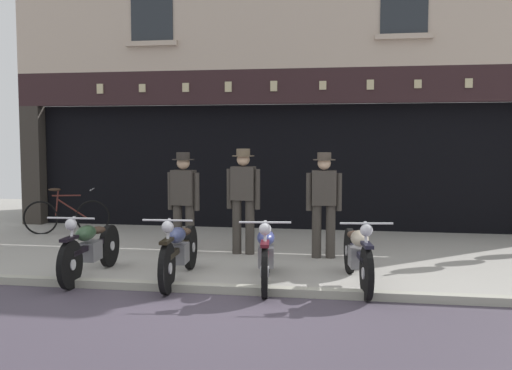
{
  "coord_description": "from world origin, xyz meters",
  "views": [
    {
      "loc": [
        1.55,
        -6.74,
        1.87
      ],
      "look_at": [
        0.01,
        2.55,
        1.14
      ],
      "focal_mm": 40.72,
      "sensor_mm": 36.0,
      "label": 1
    }
  ],
  "objects_px": {
    "shopkeeper_center": "(243,195)",
    "salesman_right": "(324,199)",
    "motorcycle_center_left": "(179,249)",
    "leaning_bicycle": "(66,215)",
    "salesman_left": "(184,197)",
    "advert_board_near": "(211,141)",
    "motorcycle_center": "(266,252)",
    "motorcycle_left": "(90,247)",
    "motorcycle_center_right": "(358,253)"
  },
  "relations": [
    {
      "from": "shopkeeper_center",
      "to": "salesman_right",
      "type": "bearing_deg",
      "value": 179.2
    },
    {
      "from": "motorcycle_center_left",
      "to": "leaning_bicycle",
      "type": "height_order",
      "value": "same"
    },
    {
      "from": "salesman_left",
      "to": "salesman_right",
      "type": "distance_m",
      "value": 2.32
    },
    {
      "from": "shopkeeper_center",
      "to": "salesman_right",
      "type": "relative_size",
      "value": 1.03
    },
    {
      "from": "advert_board_near",
      "to": "motorcycle_center",
      "type": "bearing_deg",
      "value": -68.35
    },
    {
      "from": "motorcycle_left",
      "to": "motorcycle_center_right",
      "type": "bearing_deg",
      "value": -179.82
    },
    {
      "from": "shopkeeper_center",
      "to": "leaning_bicycle",
      "type": "distance_m",
      "value": 4.18
    },
    {
      "from": "motorcycle_center_left",
      "to": "motorcycle_center_right",
      "type": "bearing_deg",
      "value": 179.07
    },
    {
      "from": "motorcycle_center_left",
      "to": "shopkeeper_center",
      "type": "height_order",
      "value": "shopkeeper_center"
    },
    {
      "from": "motorcycle_center_left",
      "to": "leaning_bicycle",
      "type": "relative_size",
      "value": 1.24
    },
    {
      "from": "motorcycle_center_right",
      "to": "shopkeeper_center",
      "type": "distance_m",
      "value": 2.63
    },
    {
      "from": "motorcycle_center_right",
      "to": "motorcycle_center_left",
      "type": "bearing_deg",
      "value": -5.28
    },
    {
      "from": "salesman_right",
      "to": "motorcycle_center",
      "type": "bearing_deg",
      "value": 65.57
    },
    {
      "from": "motorcycle_center",
      "to": "shopkeeper_center",
      "type": "height_order",
      "value": "shopkeeper_center"
    },
    {
      "from": "motorcycle_center",
      "to": "advert_board_near",
      "type": "distance_m",
      "value": 5.37
    },
    {
      "from": "motorcycle_center_right",
      "to": "salesman_right",
      "type": "relative_size",
      "value": 1.2
    },
    {
      "from": "motorcycle_center",
      "to": "shopkeeper_center",
      "type": "distance_m",
      "value": 2.12
    },
    {
      "from": "salesman_left",
      "to": "leaning_bicycle",
      "type": "xyz_separation_m",
      "value": [
        -2.87,
        1.48,
        -0.56
      ]
    },
    {
      "from": "advert_board_near",
      "to": "salesman_left",
      "type": "bearing_deg",
      "value": -85.16
    },
    {
      "from": "salesman_right",
      "to": "advert_board_near",
      "type": "bearing_deg",
      "value": -54.12
    },
    {
      "from": "motorcycle_center_right",
      "to": "salesman_left",
      "type": "xyz_separation_m",
      "value": [
        -2.83,
        1.78,
        0.51
      ]
    },
    {
      "from": "shopkeeper_center",
      "to": "leaning_bicycle",
      "type": "height_order",
      "value": "shopkeeper_center"
    },
    {
      "from": "motorcycle_center",
      "to": "advert_board_near",
      "type": "height_order",
      "value": "advert_board_near"
    },
    {
      "from": "motorcycle_center_right",
      "to": "shopkeeper_center",
      "type": "height_order",
      "value": "shopkeeper_center"
    },
    {
      "from": "motorcycle_center_left",
      "to": "advert_board_near",
      "type": "distance_m",
      "value": 5.07
    },
    {
      "from": "motorcycle_center_left",
      "to": "motorcycle_center_right",
      "type": "distance_m",
      "value": 2.34
    },
    {
      "from": "motorcycle_center",
      "to": "advert_board_near",
      "type": "relative_size",
      "value": 2.09
    },
    {
      "from": "motorcycle_center_left",
      "to": "advert_board_near",
      "type": "bearing_deg",
      "value": -85.21
    },
    {
      "from": "motorcycle_left",
      "to": "advert_board_near",
      "type": "relative_size",
      "value": 2.07
    },
    {
      "from": "shopkeeper_center",
      "to": "advert_board_near",
      "type": "height_order",
      "value": "advert_board_near"
    },
    {
      "from": "motorcycle_center",
      "to": "salesman_left",
      "type": "height_order",
      "value": "salesman_left"
    },
    {
      "from": "motorcycle_center_left",
      "to": "motorcycle_center",
      "type": "distance_m",
      "value": 1.16
    },
    {
      "from": "motorcycle_left",
      "to": "motorcycle_center_right",
      "type": "height_order",
      "value": "motorcycle_center_right"
    },
    {
      "from": "motorcycle_center",
      "to": "motorcycle_left",
      "type": "bearing_deg",
      "value": -6.96
    },
    {
      "from": "motorcycle_center_left",
      "to": "salesman_right",
      "type": "distance_m",
      "value": 2.62
    },
    {
      "from": "advert_board_near",
      "to": "motorcycle_left",
      "type": "bearing_deg",
      "value": -95.97
    },
    {
      "from": "motorcycle_center_left",
      "to": "salesman_left",
      "type": "xyz_separation_m",
      "value": [
        -0.5,
        1.91,
        0.51
      ]
    },
    {
      "from": "motorcycle_center_left",
      "to": "advert_board_near",
      "type": "relative_size",
      "value": 2.17
    },
    {
      "from": "motorcycle_center_left",
      "to": "leaning_bicycle",
      "type": "bearing_deg",
      "value": -49.22
    },
    {
      "from": "salesman_right",
      "to": "advert_board_near",
      "type": "xyz_separation_m",
      "value": [
        -2.56,
        2.99,
        0.92
      ]
    },
    {
      "from": "motorcycle_left",
      "to": "salesman_left",
      "type": "height_order",
      "value": "salesman_left"
    },
    {
      "from": "salesman_left",
      "to": "salesman_right",
      "type": "relative_size",
      "value": 0.99
    },
    {
      "from": "leaning_bicycle",
      "to": "motorcycle_center_right",
      "type": "bearing_deg",
      "value": 43.46
    },
    {
      "from": "salesman_left",
      "to": "shopkeeper_center",
      "type": "relative_size",
      "value": 0.96
    },
    {
      "from": "motorcycle_center",
      "to": "salesman_left",
      "type": "distance_m",
      "value": 2.58
    },
    {
      "from": "motorcycle_left",
      "to": "salesman_left",
      "type": "distance_m",
      "value": 2.12
    },
    {
      "from": "motorcycle_center_right",
      "to": "salesman_right",
      "type": "bearing_deg",
      "value": -81.45
    },
    {
      "from": "advert_board_near",
      "to": "leaning_bicycle",
      "type": "relative_size",
      "value": 0.57
    },
    {
      "from": "salesman_left",
      "to": "leaning_bicycle",
      "type": "bearing_deg",
      "value": -20.72
    },
    {
      "from": "advert_board_near",
      "to": "motorcycle_center_right",
      "type": "bearing_deg",
      "value": -56.67
    }
  ]
}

